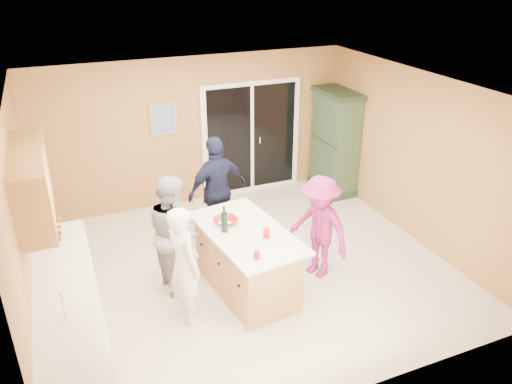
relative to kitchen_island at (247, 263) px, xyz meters
name	(u,v)px	position (x,y,z in m)	size (l,w,h in m)	color
floor	(249,268)	(0.21, 0.45, -0.42)	(5.50, 5.50, 0.00)	#F1E3D0
ceiling	(248,90)	(0.21, 0.45, 2.18)	(5.50, 5.00, 0.10)	white
wall_back	(195,132)	(0.21, 2.95, 0.88)	(5.50, 0.10, 2.60)	tan
wall_front	(350,292)	(0.21, -2.05, 0.88)	(5.50, 0.10, 2.60)	tan
wall_left	(25,226)	(-2.54, 0.45, 0.88)	(0.10, 5.00, 2.60)	tan
wall_right	(416,158)	(2.96, 0.45, 0.88)	(0.10, 5.00, 2.60)	tan
left_cabinet_run	(71,334)	(-2.24, -0.60, 0.04)	(0.65, 3.05, 1.24)	#BD7F49
upper_cabinets	(32,184)	(-2.36, 0.25, 1.45)	(0.35, 1.60, 0.75)	#BD7F49
sliding_door	(252,138)	(1.26, 2.91, 0.63)	(1.90, 0.07, 2.10)	white
framed_picture	(163,119)	(-0.34, 2.92, 1.18)	(0.46, 0.04, 0.56)	tan
kitchen_island	(247,263)	(0.00, 0.00, 0.00)	(1.14, 1.83, 0.91)	#BD7F49
green_hutch	(335,143)	(2.70, 2.35, 0.51)	(0.55, 1.05, 1.92)	#1F3220
woman_white	(184,265)	(-0.89, -0.25, 0.34)	(0.56, 0.37, 1.54)	white
woman_grey	(174,232)	(-0.83, 0.50, 0.38)	(0.78, 0.61, 1.61)	#9B9B9D
woman_navy	(217,190)	(0.09, 1.42, 0.43)	(1.00, 0.42, 1.70)	#181B34
woman_magenta	(319,227)	(1.05, -0.03, 0.32)	(0.96, 0.55, 1.49)	#9C2259
serving_bowl	(226,221)	(-0.18, 0.28, 0.52)	(0.31, 0.31, 0.08)	#AC1314
tulip_vase	(55,227)	(-2.24, 0.60, 0.70)	(0.20, 0.13, 0.38)	red
tumbler_near	(257,255)	(-0.13, -0.65, 0.53)	(0.07, 0.07, 0.10)	#AC1314
tumbler_far	(266,233)	(0.17, -0.25, 0.54)	(0.08, 0.08, 0.12)	#AC1314
wine_bottle	(224,222)	(-0.26, 0.10, 0.62)	(0.08, 0.08, 0.36)	black
white_plate	(225,225)	(-0.21, 0.23, 0.49)	(0.24, 0.24, 0.02)	silver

